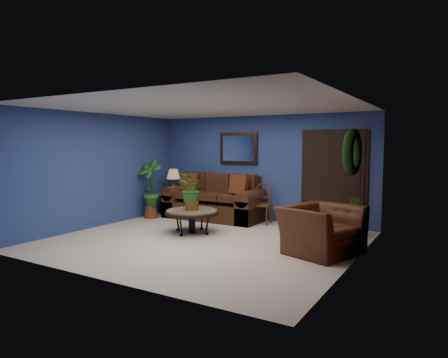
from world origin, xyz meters
The scene contains 18 objects.
floor centered at (0.00, 0.00, 0.00)m, with size 5.50×5.50×0.00m, color beige.
wall_back centered at (0.00, 2.50, 1.25)m, with size 5.50×0.04×2.50m, color navy.
wall_left centered at (-2.75, 0.00, 1.25)m, with size 0.04×5.00×2.50m, color navy.
wall_right_brick centered at (2.75, 0.00, 1.25)m, with size 0.04×5.00×2.50m, color brown.
ceiling centered at (0.00, 0.00, 2.50)m, with size 5.50×5.00×0.02m, color silver.
crown_molding centered at (2.72, 0.00, 2.43)m, with size 0.03×5.00×0.14m, color white.
wall_mirror centered at (-0.60, 2.46, 1.72)m, with size 1.02×0.06×0.77m, color #412412.
closet_door centered at (1.75, 2.47, 1.05)m, with size 1.44×0.06×2.18m, color black.
wreath centered at (2.69, 0.05, 1.70)m, with size 0.72×0.72×0.16m, color black.
sofa centered at (-1.03, 2.09, 0.36)m, with size 2.44×1.05×1.10m.
coffee_table centered at (-0.60, 0.47, 0.42)m, with size 1.10×1.10×0.47m.
end_table centered at (-2.30, 2.05, 0.42)m, with size 0.61×0.61×0.55m.
table_lamp centered at (-2.30, 2.05, 0.94)m, with size 0.36×0.36×0.60m.
side_chair centered at (0.23, 2.12, 0.53)m, with size 0.45×0.45×0.93m.
armchair centered at (2.15, 0.32, 0.40)m, with size 1.22×1.07×0.79m, color #4A2315.
coffee_plant centered at (-0.60, 0.47, 0.89)m, with size 0.70×0.65×0.75m.
floor_plant centered at (2.35, 1.86, 0.42)m, with size 0.41×0.36×0.80m.
tall_plant centered at (-2.45, 1.32, 0.80)m, with size 0.67×0.47×1.47m.
Camera 1 is at (4.12, -6.15, 1.82)m, focal length 32.00 mm.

